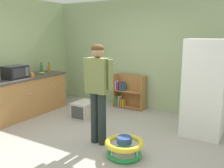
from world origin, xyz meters
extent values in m
plane|color=#A69F97|center=(0.00, 0.00, 0.00)|extent=(12.00, 12.00, 0.00)
cube|color=#9BAF80|center=(0.00, 2.33, 1.35)|extent=(5.20, 0.06, 2.70)
cube|color=#9DB37D|center=(-2.63, 0.80, 1.35)|extent=(0.06, 2.99, 2.70)
cube|color=#B07942|center=(-2.20, 0.27, 0.43)|extent=(0.60, 2.33, 0.86)
cube|color=#47413F|center=(-2.20, 0.27, 0.88)|extent=(0.64, 2.37, 0.04)
sphere|color=silver|center=(-1.89, 0.27, 0.56)|extent=(0.04, 0.04, 0.04)
sphere|color=silver|center=(-1.89, 1.04, 0.56)|extent=(0.04, 0.04, 0.04)
cube|color=white|center=(1.56, 1.32, 0.89)|extent=(0.70, 0.68, 1.78)
cylinder|color=silver|center=(1.19, 1.15, 0.98)|extent=(0.02, 0.02, 0.50)
cube|color=#333333|center=(1.20, 1.32, 1.28)|extent=(0.01, 0.67, 0.01)
cube|color=#AB7340|center=(-0.78, 2.11, 0.42)|extent=(0.02, 0.28, 0.85)
cube|color=#AB7340|center=(0.00, 2.11, 0.42)|extent=(0.02, 0.28, 0.85)
cube|color=#A5703A|center=(-0.39, 2.24, 0.42)|extent=(0.80, 0.02, 0.85)
cube|color=#AB7340|center=(-0.39, 2.11, 0.03)|extent=(0.76, 0.24, 0.02)
cube|color=#AB7340|center=(-0.39, 2.11, 0.43)|extent=(0.76, 0.24, 0.02)
cube|color=#308D48|center=(-0.74, 2.08, 0.17)|extent=(0.03, 0.17, 0.25)
cube|color=beige|center=(-0.74, 2.08, 0.57)|extent=(0.02, 0.17, 0.24)
cube|color=olive|center=(-0.69, 2.08, 0.12)|extent=(0.02, 0.17, 0.17)
cube|color=purple|center=(-0.67, 2.08, 0.55)|extent=(0.03, 0.17, 0.21)
cube|color=beige|center=(-0.64, 2.08, 0.17)|extent=(0.02, 0.17, 0.25)
cube|color=brown|center=(-0.61, 2.08, 0.55)|extent=(0.02, 0.17, 0.22)
cube|color=orange|center=(-0.57, 2.08, 0.13)|extent=(0.03, 0.17, 0.17)
cube|color=#493837|center=(-0.58, 2.08, 0.55)|extent=(0.03, 0.17, 0.21)
cube|color=gold|center=(-0.53, 2.08, 0.13)|extent=(0.02, 0.17, 0.18)
cube|color=#295FA5|center=(-0.53, 2.08, 0.54)|extent=(0.03, 0.17, 0.20)
cylinder|color=#212A28|center=(0.03, -0.01, 0.45)|extent=(0.13, 0.13, 0.90)
cylinder|color=#212A28|center=(0.19, -0.01, 0.45)|extent=(0.13, 0.13, 0.90)
cube|color=olive|center=(0.11, -0.01, 1.19)|extent=(0.38, 0.22, 0.58)
cylinder|color=olive|center=(-0.13, -0.01, 1.22)|extent=(0.09, 0.09, 0.49)
cylinder|color=olive|center=(0.35, -0.01, 1.22)|extent=(0.09, 0.09, 0.49)
sphere|color=#9A7151|center=(0.11, -0.01, 1.58)|extent=(0.20, 0.20, 0.20)
ellipsoid|color=#462F16|center=(0.11, -0.01, 1.64)|extent=(0.21, 0.21, 0.13)
torus|color=green|center=(0.71, -0.21, 0.04)|extent=(0.54, 0.54, 0.07)
torus|color=yellow|center=(0.71, -0.21, 0.22)|extent=(0.60, 0.60, 0.08)
cylinder|color=navy|center=(0.71, -0.21, 0.27)|extent=(0.23, 0.23, 0.10)
cylinder|color=silver|center=(0.93, -0.21, 0.13)|extent=(0.02, 0.02, 0.18)
cylinder|color=silver|center=(0.60, -0.01, 0.13)|extent=(0.02, 0.02, 0.18)
cylinder|color=silver|center=(0.60, -0.40, 0.13)|extent=(0.02, 0.02, 0.18)
cube|color=beige|center=(-0.92, 0.96, 0.18)|extent=(0.42, 0.54, 0.36)
cube|color=#424247|center=(-0.92, 0.68, 0.18)|extent=(0.32, 0.01, 0.27)
cube|color=black|center=(-2.20, 0.17, 1.04)|extent=(0.36, 0.48, 0.28)
cube|color=#2D2D33|center=(-2.02, 0.12, 1.04)|extent=(0.01, 0.31, 0.20)
cube|color=#515156|center=(-2.02, 0.34, 1.04)|extent=(0.01, 0.10, 0.20)
ellipsoid|color=gold|center=(-2.18, 0.91, 0.93)|extent=(0.11, 0.15, 0.04)
ellipsoid|color=yellow|center=(-2.16, 0.91, 0.93)|extent=(0.07, 0.16, 0.04)
ellipsoid|color=gold|center=(-2.15, 0.91, 0.93)|extent=(0.07, 0.16, 0.04)
ellipsoid|color=yellow|center=(-2.14, 0.91, 0.93)|extent=(0.11, 0.15, 0.04)
cylinder|color=#33753D|center=(-2.39, 1.10, 0.99)|extent=(0.07, 0.07, 0.18)
cylinder|color=#33753D|center=(-2.39, 1.10, 1.10)|extent=(0.03, 0.03, 0.05)
cylinder|color=black|center=(-2.39, 1.10, 1.14)|extent=(0.04, 0.04, 0.02)
cylinder|color=#9E661E|center=(-2.18, 1.16, 0.99)|extent=(0.07, 0.07, 0.18)
cylinder|color=#9E661E|center=(-2.18, 1.16, 1.10)|extent=(0.03, 0.03, 0.05)
cylinder|color=black|center=(-2.18, 1.16, 1.14)|extent=(0.04, 0.04, 0.02)
cylinder|color=yellow|center=(-2.25, 0.49, 0.95)|extent=(0.08, 0.08, 0.09)
cylinder|color=orange|center=(-2.03, 0.49, 0.95)|extent=(0.08, 0.08, 0.09)
camera|label=1|loc=(2.38, -3.36, 1.87)|focal=39.95mm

